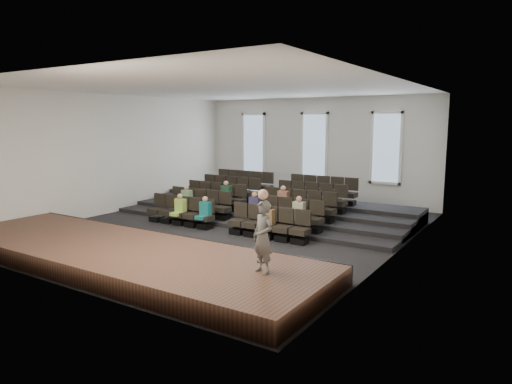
# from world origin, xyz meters

# --- Properties ---
(ground) EXTENTS (14.00, 14.00, 0.00)m
(ground) POSITION_xyz_m (0.00, 0.00, 0.00)
(ground) COLOR black
(ground) RESTS_ON ground
(ceiling) EXTENTS (12.00, 14.00, 0.02)m
(ceiling) POSITION_xyz_m (0.00, 0.00, 5.01)
(ceiling) COLOR white
(ceiling) RESTS_ON ground
(wall_back) EXTENTS (12.00, 0.04, 5.00)m
(wall_back) POSITION_xyz_m (0.00, 7.02, 2.50)
(wall_back) COLOR white
(wall_back) RESTS_ON ground
(wall_front) EXTENTS (12.00, 0.04, 5.00)m
(wall_front) POSITION_xyz_m (0.00, -7.02, 2.50)
(wall_front) COLOR white
(wall_front) RESTS_ON ground
(wall_left) EXTENTS (0.04, 14.00, 5.00)m
(wall_left) POSITION_xyz_m (-6.02, 0.00, 2.50)
(wall_left) COLOR white
(wall_left) RESTS_ON ground
(wall_right) EXTENTS (0.04, 14.00, 5.00)m
(wall_right) POSITION_xyz_m (6.02, 0.00, 2.50)
(wall_right) COLOR white
(wall_right) RESTS_ON ground
(stage) EXTENTS (11.80, 3.60, 0.50)m
(stage) POSITION_xyz_m (0.00, -5.10, 0.25)
(stage) COLOR #503022
(stage) RESTS_ON ground
(stage_lip) EXTENTS (11.80, 0.06, 0.52)m
(stage_lip) POSITION_xyz_m (0.00, -3.33, 0.25)
(stage_lip) COLOR black
(stage_lip) RESTS_ON ground
(risers) EXTENTS (11.80, 4.80, 0.60)m
(risers) POSITION_xyz_m (0.00, 3.17, 0.20)
(risers) COLOR black
(risers) RESTS_ON ground
(seating_rows) EXTENTS (6.80, 4.70, 1.67)m
(seating_rows) POSITION_xyz_m (-0.00, 1.54, 0.68)
(seating_rows) COLOR black
(seating_rows) RESTS_ON ground
(windows) EXTENTS (8.44, 0.10, 3.24)m
(windows) POSITION_xyz_m (0.00, 6.95, 2.70)
(windows) COLOR white
(windows) RESTS_ON wall_back
(audience) EXTENTS (5.45, 2.64, 1.10)m
(audience) POSITION_xyz_m (0.00, 0.32, 0.81)
(audience) COLOR #A4D354
(audience) RESTS_ON seating_rows
(speaker) EXTENTS (0.69, 0.58, 1.63)m
(speaker) POSITION_xyz_m (4.39, -4.88, 1.31)
(speaker) COLOR #53504E
(speaker) RESTS_ON stage
(mic_stand) EXTENTS (0.24, 0.24, 1.42)m
(mic_stand) POSITION_xyz_m (3.94, -4.22, 0.92)
(mic_stand) COLOR black
(mic_stand) RESTS_ON stage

